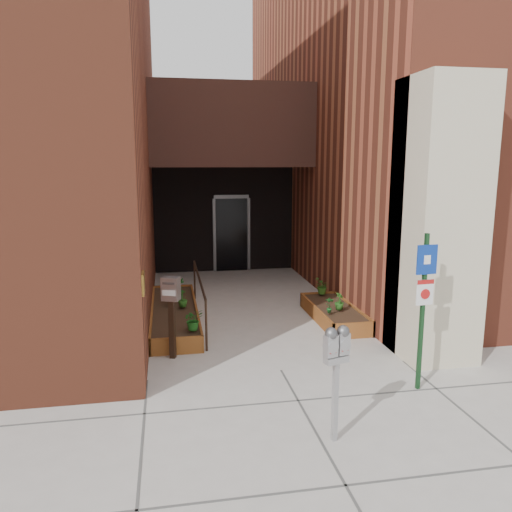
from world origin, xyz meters
TOP-DOWN VIEW (x-y plane):
  - ground at (0.00, 0.00)m, footprint 80.00×80.00m
  - architecture at (-0.18, 6.89)m, footprint 20.00×14.60m
  - planter_left at (-1.55, 2.70)m, footprint 0.90×3.60m
  - planter_right at (1.60, 2.20)m, footprint 0.80×2.20m
  - handrail at (-1.05, 2.65)m, footprint 0.04×3.34m
  - parking_meter at (0.15, -2.00)m, footprint 0.32×0.19m
  - sign_post at (1.75, -0.95)m, footprint 0.30×0.08m
  - payment_dropbox at (-1.61, 0.80)m, footprint 0.32×0.28m
  - shrub_left_a at (-1.25, 1.24)m, footprint 0.42×0.42m
  - shrub_left_b at (-1.62, 2.87)m, footprint 0.28×0.28m
  - shrub_left_c at (-1.38, 2.67)m, footprint 0.26×0.26m
  - shrub_left_d at (-1.39, 3.55)m, footprint 0.27×0.27m
  - shrub_right_a at (1.61, 1.95)m, footprint 0.26×0.26m
  - shrub_right_b at (1.35, 1.76)m, footprint 0.22×0.22m
  - shrub_right_c at (1.63, 3.10)m, footprint 0.45×0.45m

SIDE VIEW (x-z plane):
  - ground at x=0.00m, z-range 0.00..0.00m
  - planter_left at x=-1.55m, z-range -0.02..0.28m
  - planter_right at x=1.60m, z-range -0.02..0.28m
  - shrub_right_b at x=1.35m, z-range 0.30..0.61m
  - shrub_right_a at x=1.61m, z-range 0.30..0.63m
  - shrub_left_c at x=-1.38m, z-range 0.30..0.63m
  - shrub_right_c at x=1.63m, z-range 0.30..0.65m
  - shrub_left_b at x=-1.62m, z-range 0.30..0.66m
  - shrub_left_a at x=-1.25m, z-range 0.30..0.66m
  - shrub_left_d at x=-1.39m, z-range 0.30..0.67m
  - handrail at x=-1.05m, z-range 0.30..1.20m
  - payment_dropbox at x=-1.61m, z-range 0.30..1.64m
  - parking_meter at x=0.15m, z-range 0.37..1.73m
  - sign_post at x=1.75m, z-range 0.25..2.45m
  - architecture at x=-0.18m, z-range -0.02..9.98m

